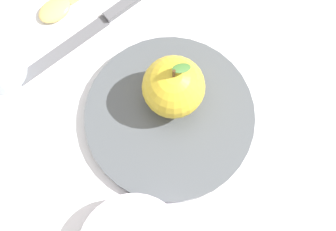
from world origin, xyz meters
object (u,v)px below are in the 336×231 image
Objects in this scene: dinner_plate at (168,118)px; spoon at (64,4)px; knife at (100,23)px; apple at (174,87)px.

spoon is at bearing 100.71° from dinner_plate.
spoon is at bearing 120.63° from knife.
apple reaches higher than dinner_plate.
dinner_plate is 0.22m from spoon.
apple is at bearing -78.03° from knife.
knife is at bearing 93.98° from dinner_plate.
dinner_plate is 0.05m from apple.
apple is (0.02, 0.02, 0.05)m from dinner_plate.
knife is 1.42× the size of spoon.
dinner_plate is 1.37× the size of spoon.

